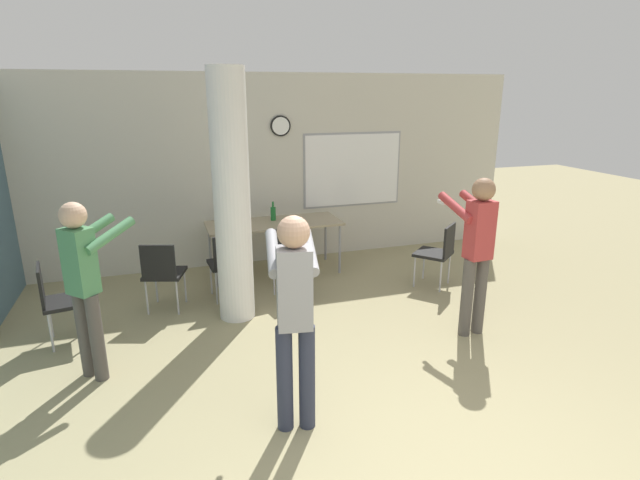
# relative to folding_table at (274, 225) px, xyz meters

# --- Properties ---
(wall_back) EXTENTS (8.00, 0.15, 2.80)m
(wall_back) POSITION_rel_folding_table_xyz_m (0.11, 0.64, 0.69)
(wall_back) COLOR beige
(wall_back) RESTS_ON ground_plane
(support_pillar) EXTENTS (0.41, 0.41, 2.80)m
(support_pillar) POSITION_rel_folding_table_xyz_m (-0.76, -1.29, 0.69)
(support_pillar) COLOR white
(support_pillar) RESTS_ON ground_plane
(folding_table) EXTENTS (1.89, 0.75, 0.75)m
(folding_table) POSITION_rel_folding_table_xyz_m (0.00, 0.00, 0.00)
(folding_table) COLOR tan
(folding_table) RESTS_ON ground_plane
(bottle_on_table) EXTENTS (0.08, 0.08, 0.27)m
(bottle_on_table) POSITION_rel_folding_table_xyz_m (0.02, 0.12, 0.15)
(bottle_on_table) COLOR #1E6B2D
(bottle_on_table) RESTS_ON folding_table
(chair_by_left_wall) EXTENTS (0.51, 0.51, 0.87)m
(chair_by_left_wall) POSITION_rel_folding_table_xyz_m (-2.60, -1.36, -0.20)
(chair_by_left_wall) COLOR black
(chair_by_left_wall) RESTS_ON ground_plane
(chair_near_pillar) EXTENTS (0.55, 0.55, 0.87)m
(chair_near_pillar) POSITION_rel_folding_table_xyz_m (-1.56, -0.88, -0.20)
(chair_near_pillar) COLOR black
(chair_near_pillar) RESTS_ON ground_plane
(chair_table_left) EXTENTS (0.47, 0.47, 0.87)m
(chair_table_left) POSITION_rel_folding_table_xyz_m (-0.77, -0.76, -0.20)
(chair_table_left) COLOR black
(chair_table_left) RESTS_ON ground_plane
(chair_table_front) EXTENTS (0.52, 0.52, 0.87)m
(chair_table_front) POSITION_rel_folding_table_xyz_m (-0.01, -0.89, -0.20)
(chair_table_front) COLOR black
(chair_table_front) RESTS_ON ground_plane
(chair_mid_room) EXTENTS (0.62, 0.62, 0.87)m
(chair_mid_room) POSITION_rel_folding_table_xyz_m (1.95, -1.20, -0.20)
(chair_mid_room) COLOR black
(chair_mid_room) RESTS_ON ground_plane
(person_playing_front) EXTENTS (0.46, 0.70, 1.72)m
(person_playing_front) POSITION_rel_folding_table_xyz_m (-0.64, -3.43, 0.30)
(person_playing_front) COLOR #2D3347
(person_playing_front) RESTS_ON ground_plane
(person_playing_side) EXTENTS (0.40, 0.66, 1.71)m
(person_playing_side) POSITION_rel_folding_table_xyz_m (1.59, -2.50, 0.30)
(person_playing_side) COLOR #514C47
(person_playing_side) RESTS_ON ground_plane
(person_watching_back) EXTENTS (0.64, 0.63, 1.66)m
(person_watching_back) POSITION_rel_folding_table_xyz_m (-2.20, -2.16, 0.26)
(person_watching_back) COLOR #514C47
(person_watching_back) RESTS_ON ground_plane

